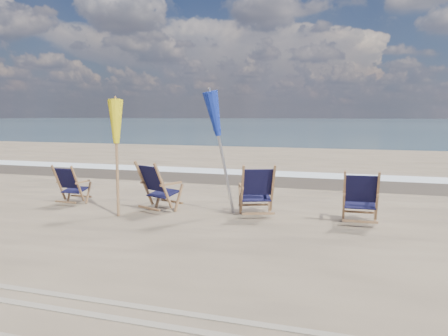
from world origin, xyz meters
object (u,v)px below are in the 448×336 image
object	(u,v)px
beach_chair_2	(273,191)
beach_chair_3	(377,199)
umbrella_blue	(223,119)
umbrella_yellow	(116,127)
beach_chair_1	(163,188)
beach_chair_0	(78,186)

from	to	relation	value
beach_chair_2	beach_chair_3	distance (m)	1.88
beach_chair_2	umbrella_blue	world-z (taller)	umbrella_blue
beach_chair_3	umbrella_yellow	world-z (taller)	umbrella_yellow
beach_chair_1	umbrella_blue	xyz separation A→B (m)	(1.10, 0.38, 1.35)
beach_chair_1	beach_chair_2	xyz separation A→B (m)	(2.08, 0.41, -0.00)
beach_chair_3	umbrella_blue	bearing A→B (deg)	-4.97
umbrella_yellow	beach_chair_2	bearing A→B (deg)	12.72
umbrella_blue	beach_chair_1	bearing A→B (deg)	-160.89
beach_chair_2	umbrella_blue	distance (m)	1.67
beach_chair_0	beach_chair_3	size ratio (longest dim) A/B	0.89
beach_chair_0	umbrella_blue	bearing A→B (deg)	-174.64
beach_chair_0	umbrella_blue	xyz separation A→B (m)	(3.19, 0.21, 1.43)
umbrella_yellow	umbrella_blue	distance (m)	2.06
umbrella_blue	beach_chair_3	bearing A→B (deg)	-2.15
beach_chair_1	umbrella_yellow	xyz separation A→B (m)	(-0.86, -0.26, 1.19)
beach_chair_1	beach_chair_2	world-z (taller)	beach_chair_1
umbrella_blue	beach_chair_2	bearing A→B (deg)	1.51
beach_chair_3	umbrella_yellow	distance (m)	4.99
beach_chair_2	beach_chair_0	bearing A→B (deg)	-18.26
beach_chair_1	umbrella_yellow	world-z (taller)	umbrella_yellow
beach_chair_2	umbrella_blue	bearing A→B (deg)	-20.00
umbrella_blue	umbrella_yellow	bearing A→B (deg)	-161.93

